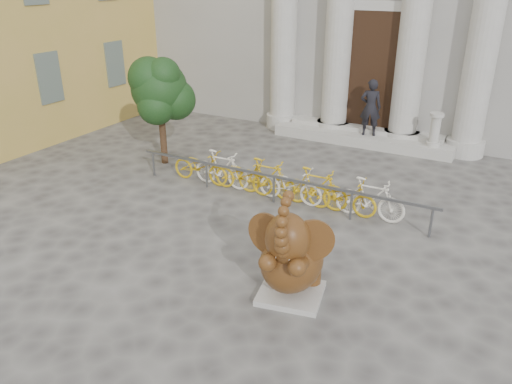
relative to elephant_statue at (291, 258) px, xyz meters
The scene contains 7 objects.
ground 1.76m from the elephant_statue, 169.63° to the right, with size 80.00×80.00×0.00m, color #474442.
entrance_steps 9.27m from the elephant_statue, 99.57° to the left, with size 6.00×1.20×0.36m, color #A8A59E.
elephant_statue is the anchor object (origin of this frame).
bike_rack 4.24m from the elephant_statue, 119.21° to the left, with size 8.00×0.53×1.00m.
tree 7.74m from the elephant_statue, 144.61° to the left, with size 1.83×1.67×3.18m.
pedestrian 9.08m from the elephant_statue, 98.33° to the left, with size 0.67×0.44×1.85m, color black.
balustrade_post 8.85m from the elephant_statue, 84.86° to the left, with size 0.42×0.42×1.04m.
Camera 1 is at (4.51, -6.51, 5.33)m, focal length 35.00 mm.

